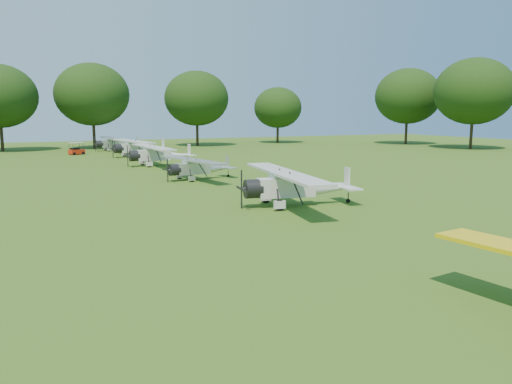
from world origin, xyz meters
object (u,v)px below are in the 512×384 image
(aircraft_6, at_px, (138,146))
(golf_cart, at_px, (76,151))
(aircraft_5, at_px, (158,153))
(aircraft_3, at_px, (295,184))
(aircraft_4, at_px, (198,166))
(aircraft_7, at_px, (116,142))

(aircraft_6, height_order, golf_cart, aircraft_6)
(aircraft_5, xyz_separation_m, golf_cart, (-6.24, 18.13, -0.75))
(aircraft_3, distance_m, aircraft_6, 37.43)
(aircraft_4, bearing_deg, aircraft_7, 81.09)
(aircraft_7, height_order, golf_cart, aircraft_7)
(aircraft_4, height_order, golf_cart, aircraft_4)
(aircraft_6, bearing_deg, aircraft_7, 84.78)
(aircraft_3, bearing_deg, aircraft_4, 104.79)
(aircraft_4, height_order, aircraft_5, aircraft_5)
(aircraft_5, distance_m, aircraft_7, 23.14)
(aircraft_5, bearing_deg, aircraft_4, -91.99)
(aircraft_3, distance_m, aircraft_5, 25.85)
(aircraft_6, xyz_separation_m, aircraft_7, (-0.67, 11.54, -0.10))
(aircraft_4, bearing_deg, aircraft_5, 80.92)
(aircraft_5, bearing_deg, aircraft_7, 88.28)
(aircraft_4, height_order, aircraft_6, aircraft_6)
(aircraft_5, bearing_deg, golf_cart, 106.66)
(aircraft_3, xyz_separation_m, aircraft_5, (-1.35, 25.82, -0.00))
(aircraft_5, relative_size, aircraft_6, 0.99)
(aircraft_3, xyz_separation_m, aircraft_4, (-1.28, 13.56, -0.20))
(aircraft_3, relative_size, aircraft_5, 1.00)
(aircraft_6, relative_size, aircraft_7, 1.09)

